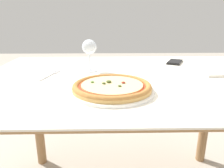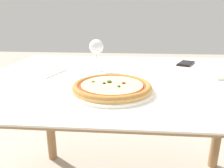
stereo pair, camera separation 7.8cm
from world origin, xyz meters
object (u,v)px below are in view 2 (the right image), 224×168
(cell_phone, at_px, (186,63))
(wine_glass_far_left, at_px, (96,48))
(dining_table, at_px, (134,94))
(pizza_plate, at_px, (112,87))
(fork, at_px, (57,73))

(cell_phone, bearing_deg, wine_glass_far_left, -158.88)
(wine_glass_far_left, bearing_deg, cell_phone, 21.12)
(dining_table, height_order, cell_phone, cell_phone)
(pizza_plate, height_order, cell_phone, pizza_plate)
(pizza_plate, distance_m, wine_glass_far_left, 0.34)
(pizza_plate, relative_size, fork, 1.80)
(dining_table, bearing_deg, wine_glass_far_left, 152.21)
(wine_glass_far_left, bearing_deg, fork, -156.95)
(dining_table, bearing_deg, cell_phone, 43.92)
(dining_table, distance_m, fork, 0.38)
(dining_table, relative_size, cell_phone, 8.44)
(fork, xyz_separation_m, cell_phone, (0.66, 0.26, 0.00))
(pizza_plate, bearing_deg, dining_table, 68.58)
(dining_table, xyz_separation_m, wine_glass_far_left, (-0.19, 0.10, 0.20))
(dining_table, xyz_separation_m, cell_phone, (0.29, 0.28, 0.09))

